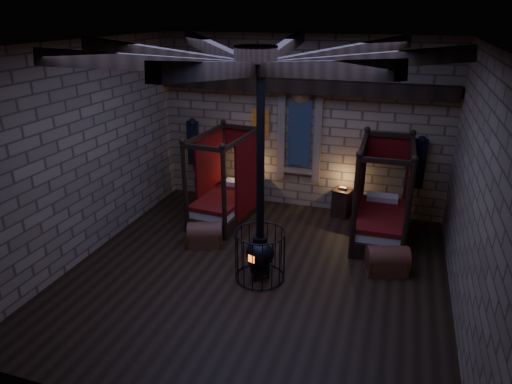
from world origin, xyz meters
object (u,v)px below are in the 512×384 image
(bed_left, at_px, (226,198))
(stove, at_px, (260,250))
(bed_right, at_px, (380,216))
(trunk_right, at_px, (387,261))
(trunk_left, at_px, (205,235))

(bed_left, height_order, stove, stove)
(bed_right, bearing_deg, trunk_right, -81.30)
(trunk_left, height_order, stove, stove)
(trunk_right, bearing_deg, bed_left, 144.22)
(bed_left, xyz_separation_m, stove, (1.56, -2.28, 0.08))
(stove, bearing_deg, bed_left, 145.14)
(bed_left, xyz_separation_m, trunk_left, (0.06, -1.41, -0.28))
(trunk_right, bearing_deg, stove, -173.80)
(bed_right, xyz_separation_m, stove, (-2.00, -2.35, 0.06))
(trunk_left, relative_size, trunk_right, 0.96)
(stove, bearing_deg, bed_right, 70.22)
(bed_left, relative_size, stove, 0.52)
(trunk_left, distance_m, trunk_right, 3.75)
(trunk_left, bearing_deg, bed_right, 3.62)
(bed_right, relative_size, stove, 0.53)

